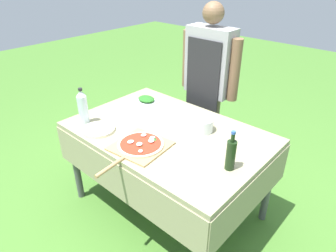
# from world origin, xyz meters

# --- Properties ---
(ground_plane) EXTENTS (12.00, 12.00, 0.00)m
(ground_plane) POSITION_xyz_m (0.00, 0.00, 0.00)
(ground_plane) COLOR #477A2D
(prep_table) EXTENTS (1.42, 0.96, 0.73)m
(prep_table) POSITION_xyz_m (0.00, 0.00, 0.64)
(prep_table) COLOR gray
(prep_table) RESTS_ON ground
(person_cook) EXTENTS (0.57, 0.19, 1.52)m
(person_cook) POSITION_xyz_m (-0.15, 0.70, 0.90)
(person_cook) COLOR #70604C
(person_cook) RESTS_ON ground
(pizza_on_peel) EXTENTS (0.37, 0.57, 0.05)m
(pizza_on_peel) POSITION_xyz_m (0.01, -0.28, 0.74)
(pizza_on_peel) COLOR tan
(pizza_on_peel) RESTS_ON prep_table
(oil_bottle) EXTENTS (0.06, 0.06, 0.25)m
(oil_bottle) POSITION_xyz_m (0.56, -0.08, 0.83)
(oil_bottle) COLOR black
(oil_bottle) RESTS_ON prep_table
(water_bottle) EXTENTS (0.07, 0.07, 0.28)m
(water_bottle) POSITION_xyz_m (-0.54, -0.33, 0.86)
(water_bottle) COLOR silver
(water_bottle) RESTS_ON prep_table
(herb_container) EXTENTS (0.20, 0.17, 0.04)m
(herb_container) POSITION_xyz_m (-0.48, 0.25, 0.75)
(herb_container) COLOR silver
(herb_container) RESTS_ON prep_table
(mixing_tub) EXTENTS (0.16, 0.16, 0.09)m
(mixing_tub) POSITION_xyz_m (0.18, 0.17, 0.77)
(mixing_tub) COLOR silver
(mixing_tub) RESTS_ON prep_table
(plate_stack) EXTENTS (0.23, 0.23, 0.02)m
(plate_stack) POSITION_xyz_m (-0.37, -0.33, 0.74)
(plate_stack) COLOR beige
(plate_stack) RESTS_ON prep_table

